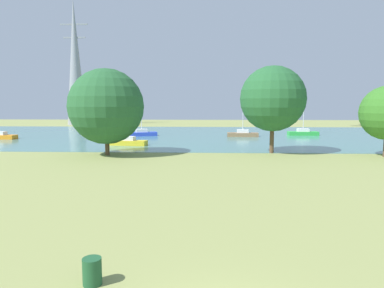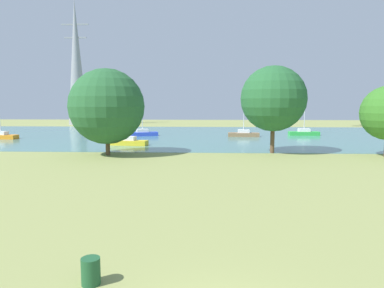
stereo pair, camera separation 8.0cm
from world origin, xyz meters
TOP-DOWN VIEW (x-y plane):
  - ground_plane at (0.00, 22.00)m, footprint 160.00×160.00m
  - litter_bin at (-3.76, 2.39)m, footprint 0.56×0.56m
  - water_surface at (0.00, 50.00)m, footprint 140.00×40.00m
  - sailboat_green at (15.15, 50.84)m, footprint 4.84×1.64m
  - sailboat_blue at (-10.78, 48.59)m, footprint 5.03×2.96m
  - sailboat_brown at (5.16, 48.11)m, footprint 4.88×1.78m
  - sailboat_yellow at (-10.29, 36.33)m, footprint 4.97×2.19m
  - sailboat_orange at (-30.61, 43.05)m, footprint 4.91×1.90m
  - tree_west_near at (-10.49, 27.93)m, footprint 7.55×7.55m
  - tree_west_far at (6.41, 30.20)m, footprint 6.81×6.81m
  - electricity_pylon at (-31.41, 76.61)m, footprint 6.40×4.40m

SIDE VIEW (x-z plane):
  - ground_plane at x=0.00m, z-range 0.00..0.00m
  - water_surface at x=0.00m, z-range 0.00..0.02m
  - litter_bin at x=-3.76m, z-range 0.00..0.80m
  - sailboat_yellow at x=-10.29m, z-range -2.15..3.04m
  - sailboat_green at x=15.15m, z-range -2.64..3.55m
  - sailboat_blue at x=-10.78m, z-range -2.78..3.69m
  - sailboat_brown at x=5.16m, z-range -3.29..4.23m
  - sailboat_orange at x=-30.61m, z-range -3.53..4.48m
  - tree_west_near at x=-10.49m, z-range 0.57..9.26m
  - tree_west_far at x=6.41m, z-range 1.14..10.26m
  - electricity_pylon at x=-31.41m, z-range 0.01..29.17m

